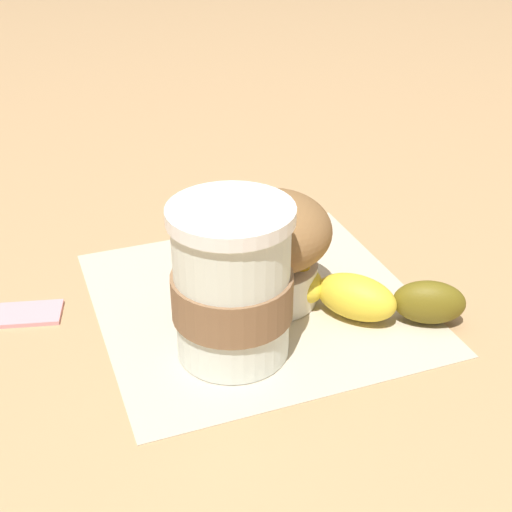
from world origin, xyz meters
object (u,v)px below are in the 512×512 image
(coffee_cup, at_px, (232,285))
(banana, at_px, (328,283))
(sugar_packet, at_px, (29,312))
(muffin, at_px, (272,241))

(coffee_cup, relative_size, banana, 0.70)
(banana, relative_size, sugar_packet, 3.30)
(sugar_packet, bearing_deg, muffin, -93.76)
(coffee_cup, relative_size, muffin, 1.25)
(coffee_cup, height_order, banana, coffee_cup)
(banana, height_order, sugar_packet, banana)
(coffee_cup, height_order, muffin, coffee_cup)
(muffin, xyz_separation_m, sugar_packet, (0.01, 0.19, -0.05))
(muffin, bearing_deg, banana, -111.68)
(sugar_packet, bearing_deg, coffee_cup, -117.25)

